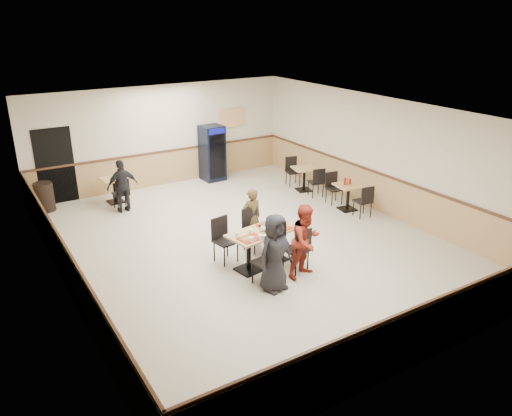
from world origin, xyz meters
TOP-DOWN VIEW (x-y plane):
  - ground at (0.00, 0.00)m, footprint 10.00×10.00m
  - room_shell at (1.78, 2.55)m, footprint 10.00×10.00m
  - main_table at (-0.30, -1.08)m, footprint 1.55×0.95m
  - main_chairs at (-0.35, -1.09)m, footprint 1.55×1.89m
  - diner_woman_left at (-0.61, -2.03)m, footprint 0.82×0.61m
  - diner_woman_right at (0.21, -1.89)m, footprint 0.84×0.72m
  - diner_man_opposite at (0.02, -0.14)m, footprint 0.50×0.34m
  - lone_diner at (-1.78, 3.40)m, footprint 0.84×0.38m
  - tabletop_clutter at (-0.26, -1.13)m, footprint 1.29×0.81m
  - side_table_near at (3.33, 0.38)m, footprint 0.74×0.74m
  - side_table_near_chair_south at (3.33, -0.18)m, footprint 0.47×0.47m
  - side_table_near_chair_north at (3.33, 0.94)m, footprint 0.47×0.47m
  - side_table_far at (3.27, 2.24)m, footprint 0.79×0.79m
  - side_table_far_chair_south at (3.27, 1.68)m, footprint 0.49×0.49m
  - side_table_far_chair_north at (3.27, 2.80)m, footprint 0.49×0.49m
  - condiment_caddy at (3.30, 0.43)m, footprint 0.23×0.06m
  - back_table at (-1.78, 4.20)m, footprint 0.69×0.69m
  - back_table_chair_lone at (-1.78, 3.64)m, footprint 0.43×0.43m
  - pepsi_cooler at (1.46, 4.59)m, footprint 0.68×0.69m
  - trash_bin at (-3.55, 4.55)m, footprint 0.49×0.49m

SIDE VIEW (x-z plane):
  - ground at x=0.00m, z-range 0.00..0.00m
  - trash_bin at x=-3.55m, z-range 0.00..0.77m
  - side_table_far_chair_south at x=3.27m, z-range 0.00..0.88m
  - side_table_far_chair_north at x=3.27m, z-range 0.00..0.88m
  - side_table_near_chair_south at x=3.33m, z-range 0.00..0.89m
  - side_table_near_chair_north at x=3.33m, z-range 0.00..0.89m
  - back_table_chair_lone at x=-1.78m, z-range 0.00..0.89m
  - side_table_far at x=3.27m, z-range 0.12..0.81m
  - side_table_near at x=3.33m, z-range 0.12..0.81m
  - back_table at x=-1.78m, z-range 0.12..0.82m
  - main_chairs at x=-0.35m, z-range 0.00..0.99m
  - main_table at x=-0.30m, z-range 0.13..0.91m
  - room_shell at x=1.78m, z-range -4.42..5.58m
  - diner_man_opposite at x=0.02m, z-range 0.00..1.35m
  - lone_diner at x=-1.78m, z-range 0.00..1.41m
  - diner_woman_right at x=0.21m, z-range 0.00..1.51m
  - diner_woman_left at x=-0.61m, z-range 0.00..1.53m
  - condiment_caddy at x=3.30m, z-range 0.69..0.89m
  - tabletop_clutter at x=-0.26m, z-range 0.74..0.86m
  - pepsi_cooler at x=1.46m, z-range 0.00..1.72m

